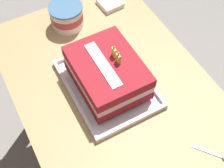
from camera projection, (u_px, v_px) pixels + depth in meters
name	position (u px, v px, depth m)	size (l,w,h in m)	color
ground_plane	(115.00, 165.00, 1.75)	(8.00, 8.00, 0.00)	gray
dining_table	(116.00, 109.00, 1.22)	(1.08, 0.69, 0.77)	tan
foil_tray	(108.00, 84.00, 1.13)	(0.37, 0.28, 0.02)	silver
birthday_cake	(107.00, 73.00, 1.07)	(0.28, 0.22, 0.16)	maroon
ice_cream_tub	(67.00, 16.00, 1.27)	(0.14, 0.14, 0.10)	white
serving_spoon_near_tray	(224.00, 157.00, 0.97)	(0.12, 0.10, 0.01)	silver
napkin_pile	(110.00, 3.00, 1.37)	(0.10, 0.10, 0.02)	white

